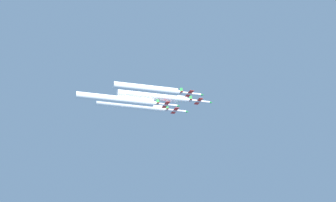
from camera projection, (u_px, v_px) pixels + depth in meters
name	position (u px, v px, depth m)	size (l,w,h in m)	color
jet_lead	(200.00, 101.00, 481.31)	(8.73, 12.72, 3.06)	silver
jet_left_wingman	(176.00, 111.00, 489.42)	(8.73, 12.72, 3.06)	silver
jet_right_wingman	(191.00, 94.00, 466.89)	(8.73, 12.72, 3.06)	silver
jet_slot	(167.00, 105.00, 474.83)	(8.73, 12.72, 3.06)	silver
smoke_trail_lead	(153.00, 96.00, 475.01)	(3.57, 36.51, 3.57)	white
smoke_trail_left_wingman	(131.00, 106.00, 483.21)	(3.57, 35.82, 3.57)	white
smoke_trail_right_wingman	(147.00, 89.00, 461.10)	(3.57, 32.60, 3.57)	white
smoke_trail_slot	(116.00, 99.00, 468.10)	(3.57, 39.89, 3.57)	white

